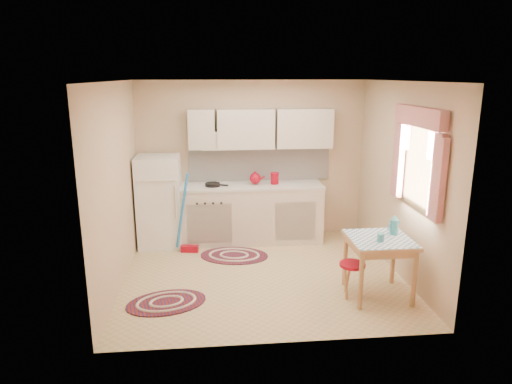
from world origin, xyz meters
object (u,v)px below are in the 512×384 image
fridge (160,201)px  base_cabinets (250,214)px  table (378,267)px  stool (352,280)px

fridge → base_cabinets: 1.41m
fridge → base_cabinets: (1.38, 0.05, -0.26)m
fridge → table: bearing=-35.6°
stool → base_cabinets: bearing=117.6°
fridge → base_cabinets: fridge is taller
table → base_cabinets: bearing=124.1°
fridge → table: 3.39m
fridge → table: (2.74, -1.96, -0.34)m
fridge → stool: 3.16m
base_cabinets → table: 2.43m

